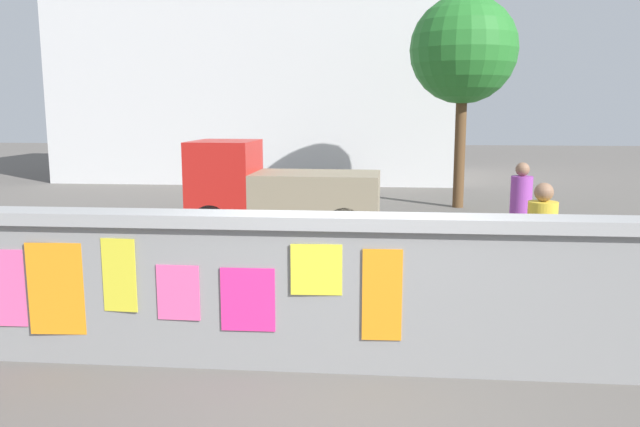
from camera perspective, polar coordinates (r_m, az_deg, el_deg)
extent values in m
plane|color=#605B56|center=(13.91, 4.26, -0.69)|extent=(60.00, 60.00, 0.00)
cube|color=gray|center=(5.96, 3.00, -7.79)|extent=(7.74, 0.30, 1.37)
cube|color=#9A9A9A|center=(5.78, 3.06, -0.71)|extent=(7.94, 0.42, 0.12)
cube|color=orange|center=(6.54, -22.91, -6.36)|extent=(0.55, 0.04, 0.90)
cube|color=yellow|center=(6.23, -17.82, -5.38)|extent=(0.33, 0.03, 0.71)
cube|color=#F9599E|center=(6.07, -12.78, -7.05)|extent=(0.41, 0.02, 0.53)
cube|color=#F42D8C|center=(5.92, -6.59, -7.81)|extent=(0.51, 0.02, 0.61)
cube|color=yellow|center=(5.74, -0.33, -5.15)|extent=(0.47, 0.03, 0.48)
cube|color=orange|center=(5.78, 5.67, -7.41)|extent=(0.36, 0.02, 0.86)
cylinder|color=black|center=(11.88, -9.86, -0.85)|extent=(0.71, 0.22, 0.70)
cylinder|color=black|center=(13.11, -8.23, 0.16)|extent=(0.71, 0.22, 0.70)
cylinder|color=black|center=(11.42, 2.25, -1.14)|extent=(0.71, 0.22, 0.70)
cylinder|color=black|center=(12.69, 2.73, -0.06)|extent=(0.71, 0.22, 0.70)
cube|color=red|center=(12.36, -8.65, 3.10)|extent=(1.24, 1.53, 1.50)
cube|color=gray|center=(12.04, -0.33, 1.60)|extent=(2.44, 1.57, 0.90)
cylinder|color=black|center=(8.56, 5.95, -5.14)|extent=(0.61, 0.19, 0.60)
cylinder|color=black|center=(8.86, 14.31, -4.89)|extent=(0.61, 0.21, 0.60)
cube|color=gold|center=(8.62, 10.26, -3.23)|extent=(1.02, 0.38, 0.32)
cube|color=black|center=(8.63, 11.59, -2.03)|extent=(0.59, 0.30, 0.10)
cube|color=#262626|center=(8.46, 6.69, -1.52)|extent=(0.12, 0.56, 0.03)
cylinder|color=black|center=(9.22, -19.86, -4.41)|extent=(0.66, 0.06, 0.66)
cylinder|color=black|center=(8.80, -13.73, -4.76)|extent=(0.66, 0.06, 0.66)
cube|color=#1933A5|center=(8.96, -16.92, -3.47)|extent=(0.95, 0.07, 0.06)
cylinder|color=#1933A5|center=(8.86, -16.10, -2.12)|extent=(0.03, 0.03, 0.40)
cube|color=black|center=(8.82, -16.16, -0.85)|extent=(0.20, 0.09, 0.05)
cube|color=black|center=(9.09, -19.77, -1.06)|extent=(0.05, 0.44, 0.03)
cylinder|color=#3F994C|center=(7.84, 18.67, -6.22)|extent=(0.12, 0.12, 0.80)
cylinder|color=#3F994C|center=(7.92, 19.86, -6.14)|extent=(0.12, 0.12, 0.80)
cylinder|color=yellow|center=(7.73, 19.55, -1.17)|extent=(0.40, 0.40, 0.60)
sphere|color=#8C664C|center=(7.67, 19.72, 1.84)|extent=(0.22, 0.22, 0.22)
cylinder|color=#3F994C|center=(10.54, 17.46, -2.19)|extent=(0.12, 0.12, 0.80)
cylinder|color=#3F994C|center=(10.70, 17.86, -2.04)|extent=(0.12, 0.12, 0.80)
cylinder|color=purple|center=(10.51, 17.85, 1.62)|extent=(0.48, 0.48, 0.60)
sphere|color=#8C664C|center=(10.46, 17.97, 3.85)|extent=(0.22, 0.22, 0.22)
cylinder|color=brown|center=(16.06, 12.61, 5.80)|extent=(0.27, 0.27, 2.96)
sphere|color=#267529|center=(16.09, 12.93, 14.33)|extent=(2.60, 2.60, 2.60)
cube|color=silver|center=(23.65, -5.08, 11.94)|extent=(13.32, 6.85, 6.94)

